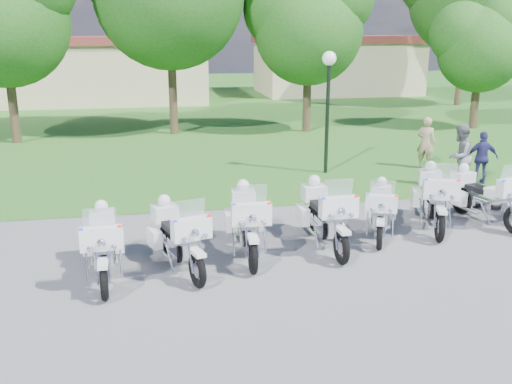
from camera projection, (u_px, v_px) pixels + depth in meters
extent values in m
plane|color=#5D5D62|center=(280.00, 250.00, 12.01)|extent=(100.00, 100.00, 0.00)
cube|color=#27641F|center=(189.00, 101.00, 37.55)|extent=(100.00, 48.00, 0.01)
torus|color=black|center=(104.00, 282.00, 9.70)|extent=(0.17, 0.67, 0.66)
torus|color=black|center=(104.00, 247.00, 11.27)|extent=(0.17, 0.67, 0.66)
cube|color=silver|center=(103.00, 264.00, 9.59)|extent=(0.21, 0.45, 0.07)
cube|color=silver|center=(101.00, 238.00, 9.72)|extent=(0.73, 0.28, 0.40)
cube|color=silver|center=(100.00, 218.00, 9.68)|extent=(0.56, 0.16, 0.37)
sphere|color=red|center=(119.00, 228.00, 9.69)|extent=(0.09, 0.09, 0.09)
sphere|color=#1426E5|center=(81.00, 231.00, 9.54)|extent=(0.09, 0.09, 0.09)
cube|color=silver|center=(104.00, 257.00, 10.47)|extent=(0.37, 0.57, 0.34)
cube|color=silver|center=(102.00, 244.00, 10.16)|extent=(0.35, 0.53, 0.22)
cube|color=black|center=(102.00, 235.00, 10.66)|extent=(0.38, 0.63, 0.12)
cube|color=silver|center=(119.00, 240.00, 11.16)|extent=(0.21, 0.52, 0.36)
cube|color=silver|center=(88.00, 243.00, 11.02)|extent=(0.21, 0.52, 0.36)
cube|color=silver|center=(102.00, 219.00, 11.14)|extent=(0.50, 0.43, 0.32)
sphere|color=silver|center=(101.00, 206.00, 11.07)|extent=(0.26, 0.26, 0.26)
torus|color=black|center=(197.00, 270.00, 10.18)|extent=(0.32, 0.67, 0.66)
torus|color=black|center=(166.00, 241.00, 11.62)|extent=(0.32, 0.67, 0.66)
cube|color=silver|center=(197.00, 252.00, 10.07)|extent=(0.30, 0.47, 0.07)
cube|color=silver|center=(191.00, 229.00, 10.18)|extent=(0.75, 0.44, 0.40)
cube|color=silver|center=(190.00, 209.00, 10.14)|extent=(0.57, 0.28, 0.37)
sphere|color=red|center=(209.00, 217.00, 10.22)|extent=(0.09, 0.09, 0.09)
sphere|color=#1426E5|center=(175.00, 222.00, 9.94)|extent=(0.09, 0.09, 0.09)
cube|color=silver|center=(180.00, 248.00, 10.88)|extent=(0.49, 0.63, 0.34)
cube|color=silver|center=(184.00, 235.00, 10.59)|extent=(0.45, 0.59, 0.22)
cube|color=black|center=(174.00, 227.00, 11.05)|extent=(0.50, 0.69, 0.12)
cube|color=silver|center=(183.00, 233.00, 11.58)|extent=(0.32, 0.55, 0.36)
cube|color=silver|center=(154.00, 237.00, 11.31)|extent=(0.32, 0.55, 0.36)
cube|color=silver|center=(165.00, 213.00, 11.49)|extent=(0.57, 0.52, 0.32)
sphere|color=silver|center=(164.00, 201.00, 11.42)|extent=(0.26, 0.26, 0.26)
torus|color=black|center=(253.00, 256.00, 10.76)|extent=(0.18, 0.71, 0.71)
torus|color=black|center=(244.00, 225.00, 12.47)|extent=(0.18, 0.71, 0.71)
cube|color=silver|center=(253.00, 238.00, 10.64)|extent=(0.22, 0.47, 0.07)
cube|color=silver|center=(251.00, 214.00, 10.79)|extent=(0.77, 0.30, 0.42)
cube|color=silver|center=(251.00, 194.00, 10.75)|extent=(0.60, 0.16, 0.40)
sphere|color=red|center=(269.00, 204.00, 10.71)|extent=(0.09, 0.09, 0.09)
sphere|color=#1426E5|center=(234.00, 206.00, 10.63)|extent=(0.09, 0.09, 0.09)
cube|color=silver|center=(248.00, 233.00, 11.60)|extent=(0.39, 0.61, 0.36)
cube|color=silver|center=(249.00, 220.00, 11.26)|extent=(0.37, 0.57, 0.23)
cube|color=black|center=(246.00, 212.00, 11.81)|extent=(0.40, 0.67, 0.13)
cube|color=silver|center=(259.00, 219.00, 12.31)|extent=(0.22, 0.56, 0.38)
cube|color=silver|center=(230.00, 220.00, 12.24)|extent=(0.22, 0.56, 0.38)
cube|color=silver|center=(243.00, 198.00, 12.33)|extent=(0.53, 0.45, 0.34)
sphere|color=silver|center=(243.00, 185.00, 12.26)|extent=(0.27, 0.27, 0.27)
torus|color=black|center=(341.00, 247.00, 11.20)|extent=(0.16, 0.71, 0.70)
torus|color=black|center=(314.00, 219.00, 12.88)|extent=(0.16, 0.71, 0.70)
cube|color=silver|center=(343.00, 230.00, 11.08)|extent=(0.20, 0.47, 0.07)
cube|color=silver|center=(339.00, 207.00, 11.22)|extent=(0.76, 0.28, 0.42)
cube|color=silver|center=(338.00, 188.00, 11.18)|extent=(0.59, 0.15, 0.39)
sphere|color=red|center=(356.00, 197.00, 11.18)|extent=(0.09, 0.09, 0.09)
sphere|color=#1426E5|center=(324.00, 199.00, 11.04)|extent=(0.09, 0.09, 0.09)
cube|color=silver|center=(326.00, 226.00, 12.03)|extent=(0.37, 0.60, 0.36)
cube|color=silver|center=(331.00, 213.00, 11.69)|extent=(0.35, 0.56, 0.23)
cube|color=black|center=(322.00, 206.00, 12.23)|extent=(0.38, 0.66, 0.13)
cube|color=silver|center=(329.00, 213.00, 12.75)|extent=(0.21, 0.55, 0.38)
cube|color=silver|center=(302.00, 215.00, 12.62)|extent=(0.21, 0.55, 0.38)
cube|color=silver|center=(314.00, 193.00, 12.74)|extent=(0.52, 0.43, 0.34)
sphere|color=silver|center=(314.00, 181.00, 12.66)|extent=(0.27, 0.27, 0.27)
torus|color=black|center=(380.00, 236.00, 11.95)|extent=(0.34, 0.61, 0.61)
torus|color=black|center=(380.00, 214.00, 13.41)|extent=(0.34, 0.61, 0.61)
cube|color=silver|center=(380.00, 222.00, 11.85)|extent=(0.31, 0.43, 0.06)
cube|color=silver|center=(381.00, 203.00, 11.97)|extent=(0.69, 0.45, 0.36)
cube|color=silver|center=(382.00, 188.00, 11.93)|extent=(0.51, 0.30, 0.34)
sphere|color=red|center=(396.00, 197.00, 11.81)|extent=(0.08, 0.08, 0.08)
sphere|color=#1426E5|center=(368.00, 195.00, 11.93)|extent=(0.08, 0.08, 0.08)
cube|color=silver|center=(380.00, 219.00, 12.67)|extent=(0.48, 0.59, 0.31)
cube|color=silver|center=(381.00, 209.00, 12.38)|extent=(0.45, 0.55, 0.20)
cube|color=black|center=(381.00, 203.00, 12.84)|extent=(0.50, 0.64, 0.11)
cube|color=silver|center=(392.00, 210.00, 13.18)|extent=(0.33, 0.50, 0.33)
cube|color=silver|center=(368.00, 208.00, 13.29)|extent=(0.33, 0.50, 0.33)
cube|color=silver|center=(381.00, 191.00, 13.29)|extent=(0.54, 0.50, 0.29)
sphere|color=silver|center=(382.00, 182.00, 13.22)|extent=(0.24, 0.24, 0.24)
torus|color=black|center=(440.00, 226.00, 12.39)|extent=(0.36, 0.72, 0.72)
torus|color=black|center=(428.00, 202.00, 14.12)|extent=(0.36, 0.72, 0.72)
cube|color=silver|center=(441.00, 210.00, 12.26)|extent=(0.33, 0.51, 0.07)
cube|color=silver|center=(441.00, 189.00, 12.41)|extent=(0.81, 0.49, 0.43)
cube|color=silver|center=(442.00, 172.00, 12.37)|extent=(0.61, 0.31, 0.40)
sphere|color=red|center=(459.00, 182.00, 12.25)|extent=(0.10, 0.10, 0.10)
sphere|color=#1426E5|center=(426.00, 180.00, 12.34)|extent=(0.10, 0.10, 0.10)
cube|color=silver|center=(434.00, 208.00, 13.24)|extent=(0.54, 0.68, 0.36)
cube|color=silver|center=(437.00, 196.00, 12.89)|extent=(0.50, 0.64, 0.24)
cube|color=black|center=(433.00, 190.00, 13.45)|extent=(0.56, 0.74, 0.13)
cube|color=silver|center=(443.00, 198.00, 13.87)|extent=(0.36, 0.59, 0.38)
cube|color=silver|center=(416.00, 197.00, 13.96)|extent=(0.36, 0.59, 0.38)
cube|color=silver|center=(430.00, 177.00, 13.97)|extent=(0.62, 0.57, 0.34)
sphere|color=silver|center=(431.00, 166.00, 13.90)|extent=(0.28, 0.28, 0.28)
torus|color=black|center=(461.00, 201.00, 14.33)|extent=(0.28, 0.68, 0.67)
cube|color=silver|center=(511.00, 187.00, 12.85)|extent=(0.75, 0.40, 0.40)
cube|color=silver|center=(511.00, 172.00, 12.81)|extent=(0.57, 0.25, 0.37)
sphere|color=#1426E5|center=(504.00, 181.00, 12.62)|extent=(0.09, 0.09, 0.09)
cube|color=silver|center=(487.00, 205.00, 13.57)|extent=(0.46, 0.62, 0.34)
cube|color=silver|center=(496.00, 194.00, 13.27)|extent=(0.43, 0.58, 0.22)
cube|color=black|center=(479.00, 189.00, 13.75)|extent=(0.47, 0.68, 0.12)
cube|color=silver|center=(476.00, 195.00, 14.27)|extent=(0.29, 0.54, 0.36)
cube|color=silver|center=(457.00, 197.00, 14.04)|extent=(0.29, 0.54, 0.36)
cube|color=silver|center=(463.00, 178.00, 14.20)|extent=(0.56, 0.50, 0.32)
sphere|color=silver|center=(464.00, 168.00, 14.13)|extent=(0.26, 0.26, 0.26)
cylinder|color=black|center=(327.00, 120.00, 18.05)|extent=(0.12, 0.12, 3.48)
sphere|color=white|center=(329.00, 58.00, 17.54)|extent=(0.44, 0.44, 0.44)
cylinder|color=#38281C|center=(12.00, 100.00, 23.00)|extent=(0.36, 0.36, 3.51)
sphere|color=#1D4C15|center=(3.00, 22.00, 22.18)|extent=(5.10, 5.10, 5.10)
cylinder|color=#38281C|center=(173.00, 85.00, 24.93)|extent=(0.36, 0.36, 4.36)
cylinder|color=#38281C|center=(307.00, 96.00, 25.66)|extent=(0.36, 0.36, 3.27)
sphere|color=#1D4C15|center=(309.00, 31.00, 24.89)|extent=(4.75, 4.75, 4.75)
sphere|color=#1D4C15|center=(284.00, 9.00, 24.82)|extent=(3.56, 3.56, 3.56)
cylinder|color=#38281C|center=(475.00, 100.00, 26.62)|extent=(0.36, 0.36, 2.63)
sphere|color=#1D4C15|center=(480.00, 50.00, 26.00)|extent=(3.83, 3.83, 3.83)
sphere|color=#1D4C15|center=(462.00, 34.00, 25.94)|extent=(2.87, 2.87, 2.87)
sphere|color=#1D4C15|center=(504.00, 26.00, 25.64)|extent=(2.63, 2.63, 2.63)
cylinder|color=#38281C|center=(460.00, 67.00, 34.70)|extent=(0.36, 0.36, 4.62)
cube|color=#C6B88F|center=(95.00, 73.00, 36.96)|extent=(14.00, 8.00, 3.60)
cube|color=maroon|center=(92.00, 40.00, 36.40)|extent=(14.56, 8.32, 0.50)
cube|color=#C6B88F|center=(336.00, 68.00, 41.82)|extent=(11.00, 7.00, 3.60)
cube|color=maroon|center=(337.00, 39.00, 41.26)|extent=(11.44, 7.28, 0.50)
imported|color=tan|center=(426.00, 143.00, 18.95)|extent=(0.74, 0.73, 1.72)
imported|color=slate|center=(459.00, 157.00, 16.52)|extent=(1.15, 1.12, 1.87)
imported|color=navy|center=(482.00, 158.00, 17.01)|extent=(0.99, 0.59, 1.57)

